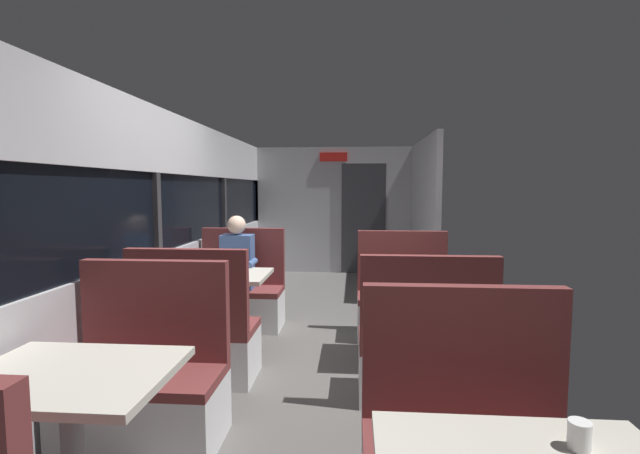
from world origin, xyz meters
name	(u,v)px	position (x,y,z in m)	size (l,w,h in m)	color
ground_plane	(312,359)	(0.00, 0.00, -0.01)	(3.30, 9.20, 0.02)	#514F4C
carriage_window_panel_left	(155,237)	(-1.45, 0.00, 1.11)	(0.09, 8.48, 2.30)	#B2B2B7
carriage_end_bulkhead	(337,211)	(0.06, 4.19, 1.14)	(2.90, 0.11, 2.30)	#B2B2B7
carriage_aisle_panel_right	(424,215)	(1.45, 3.00, 1.15)	(0.08, 2.40, 2.30)	#B2B2B7
dining_table_near_window	(70,393)	(-0.89, -2.09, 0.64)	(0.90, 0.70, 0.74)	#9E9EA3
bench_near_window_facing_entry	(146,389)	(-0.89, -1.39, 0.33)	(0.95, 0.50, 1.10)	silver
dining_table_mid_window	(221,284)	(-0.89, 0.18, 0.64)	(0.90, 0.70, 0.74)	#9E9EA3
bench_mid_window_facing_end	(196,340)	(-0.89, -0.52, 0.33)	(0.95, 0.50, 1.10)	silver
bench_mid_window_facing_entry	(240,298)	(-0.89, 0.88, 0.33)	(0.95, 0.50, 1.10)	silver
dining_table_rear_aisle	(412,292)	(0.89, -0.02, 0.64)	(0.90, 0.70, 0.74)	#9E9EA3
bench_rear_aisle_facing_end	(424,356)	(0.89, -0.72, 0.33)	(0.95, 0.50, 1.10)	silver
bench_rear_aisle_facing_entry	(403,306)	(0.89, 0.68, 0.33)	(0.95, 0.50, 1.10)	silver
seated_passenger	(238,281)	(-0.89, 0.81, 0.54)	(0.47, 0.55, 1.26)	#26262D
coffee_cup_primary	(194,271)	(-1.12, 0.08, 0.79)	(0.07, 0.07, 0.09)	white
coffee_cup_secondary	(579,435)	(1.08, -2.53, 0.79)	(0.07, 0.07, 0.09)	white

